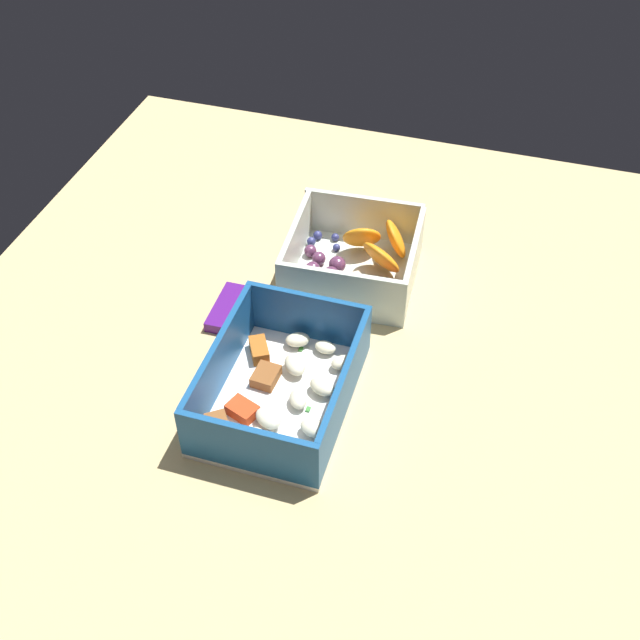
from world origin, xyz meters
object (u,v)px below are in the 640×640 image
(candy_bar, at_px, (226,308))
(paper_cup_liner, at_px, (321,207))
(pasta_container, at_px, (281,387))
(fruit_bowl, at_px, (357,259))

(candy_bar, relative_size, paper_cup_liner, 1.81)
(pasta_container, bearing_deg, candy_bar, 44.01)
(fruit_bowl, xyz_separation_m, candy_bar, (-0.10, 0.12, -0.02))
(candy_bar, bearing_deg, paper_cup_liner, -12.45)
(fruit_bowl, bearing_deg, pasta_container, 174.12)
(fruit_bowl, bearing_deg, paper_cup_liner, 35.41)
(pasta_container, xyz_separation_m, paper_cup_liner, (0.31, 0.05, -0.01))
(pasta_container, height_order, paper_cup_liner, pasta_container)
(paper_cup_liner, bearing_deg, pasta_container, -170.21)
(pasta_container, distance_m, fruit_bowl, 0.20)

